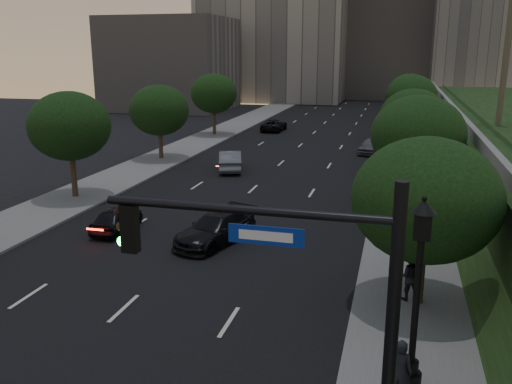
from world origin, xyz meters
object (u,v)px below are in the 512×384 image
(pedestrian_a, at_px, (400,371))
(pedestrian_b, at_px, (409,276))
(street_lamp, at_px, (416,306))
(pedestrian_c, at_px, (408,222))
(sedan_far_right, at_px, (372,146))
(sedan_far_left, at_px, (274,125))
(traffic_signal_mast, at_px, (329,353))
(sedan_near_right, at_px, (216,229))
(sedan_near_left, at_px, (117,219))
(sedan_mid_left, at_px, (230,160))

(pedestrian_a, height_order, pedestrian_b, pedestrian_b)
(street_lamp, distance_m, pedestrian_c, 13.10)
(street_lamp, distance_m, sedan_far_right, 36.18)
(pedestrian_a, bearing_deg, sedan_far_left, -61.54)
(traffic_signal_mast, distance_m, sedan_near_right, 16.56)
(sedan_far_right, xyz_separation_m, pedestrian_b, (2.95, -30.28, 0.35))
(sedan_near_left, relative_size, pedestrian_b, 2.08)
(traffic_signal_mast, height_order, sedan_far_left, traffic_signal_mast)
(sedan_near_left, bearing_deg, traffic_signal_mast, 127.05)
(pedestrian_a, bearing_deg, sedan_near_left, -25.99)
(sedan_near_left, bearing_deg, sedan_near_right, 172.08)
(traffic_signal_mast, xyz_separation_m, pedestrian_b, (1.72, 10.25, -2.59))
(sedan_far_left, distance_m, pedestrian_a, 50.23)
(sedan_far_left, bearing_deg, pedestrian_a, 108.50)
(sedan_mid_left, xyz_separation_m, pedestrian_b, (13.21, -20.22, 0.29))
(traffic_signal_mast, relative_size, sedan_mid_left, 1.46)
(traffic_signal_mast, relative_size, sedan_far_right, 1.64)
(traffic_signal_mast, relative_size, pedestrian_c, 4.60)
(sedan_far_right, bearing_deg, traffic_signal_mast, -74.49)
(traffic_signal_mast, distance_m, street_lamp, 4.94)
(street_lamp, xyz_separation_m, pedestrian_a, (-0.29, -0.54, -1.60))
(sedan_mid_left, xyz_separation_m, sedan_far_left, (-1.46, 21.64, -0.12))
(sedan_far_left, relative_size, sedan_far_right, 1.14)
(sedan_mid_left, height_order, pedestrian_b, pedestrian_b)
(pedestrian_b, height_order, pedestrian_c, pedestrian_b)
(traffic_signal_mast, relative_size, street_lamp, 1.25)
(street_lamp, bearing_deg, traffic_signal_mast, -110.78)
(sedan_far_right, xyz_separation_m, pedestrian_c, (3.00, -23.03, 0.18))
(pedestrian_c, bearing_deg, sedan_mid_left, -43.14)
(sedan_near_right, bearing_deg, sedan_near_left, -166.41)
(street_lamp, height_order, sedan_near_left, street_lamp)
(traffic_signal_mast, height_order, pedestrian_a, traffic_signal_mast)
(pedestrian_c, bearing_deg, sedan_far_left, -65.74)
(traffic_signal_mast, distance_m, pedestrian_a, 4.98)
(traffic_signal_mast, bearing_deg, sedan_near_left, 130.44)
(pedestrian_c, bearing_deg, pedestrian_b, 90.87)
(sedan_far_left, relative_size, pedestrian_c, 3.19)
(sedan_far_left, bearing_deg, sedan_near_left, 92.10)
(street_lamp, relative_size, sedan_near_left, 1.46)
(traffic_signal_mast, bearing_deg, sedan_far_left, 103.96)
(sedan_mid_left, relative_size, pedestrian_b, 2.59)
(street_lamp, relative_size, sedan_near_right, 1.12)
(sedan_near_left, xyz_separation_m, sedan_near_right, (5.55, -0.44, 0.07))
(sedan_far_left, relative_size, pedestrian_b, 2.62)
(traffic_signal_mast, height_order, sedan_mid_left, traffic_signal_mast)
(sedan_mid_left, height_order, sedan_near_right, sedan_mid_left)
(street_lamp, bearing_deg, sedan_near_left, 144.11)
(pedestrian_a, relative_size, pedestrian_b, 0.95)
(sedan_mid_left, distance_m, pedestrian_b, 24.15)
(sedan_near_right, bearing_deg, pedestrian_c, 36.01)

